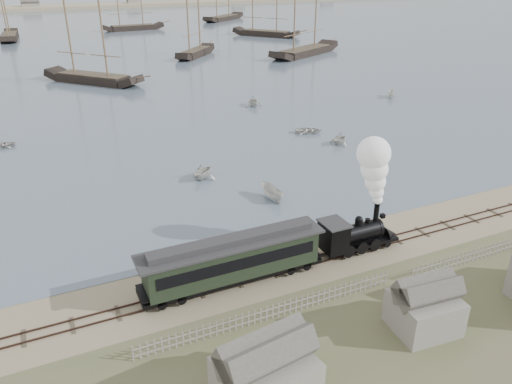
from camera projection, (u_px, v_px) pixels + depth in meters
name	position (u px, v px, depth m)	size (l,w,h in m)	color
ground	(305.00, 249.00, 42.21)	(600.00, 600.00, 0.00)	tan
harbor_water	(72.00, 27.00, 182.00)	(600.00, 336.00, 0.06)	#4D5F6E
rail_track	(317.00, 260.00, 40.55)	(120.00, 1.80, 0.16)	#34221C
picket_fence_west	(273.00, 319.00, 33.97)	(19.00, 0.10, 1.20)	slate
picket_fence_east	(483.00, 259.00, 40.81)	(15.00, 0.10, 1.20)	slate
shed_mid	(421.00, 328.00, 33.10)	(4.00, 3.50, 3.60)	slate
far_spit	(53.00, 9.00, 247.80)	(500.00, 20.00, 1.80)	tan
locomotive	(370.00, 202.00, 40.57)	(7.51, 2.80, 9.36)	black
passenger_coach	(233.00, 258.00, 36.83)	(14.18, 2.73, 3.44)	black
beached_dinghy	(208.00, 260.00, 39.81)	(4.03, 2.88, 0.83)	beige
rowboat_1	(202.00, 171.00, 55.25)	(3.43, 2.96, 1.81)	beige
rowboat_2	(272.00, 193.00, 50.56)	(3.53, 1.33, 1.36)	beige
rowboat_3	(308.00, 130.00, 70.07)	(3.77, 2.69, 0.78)	beige
rowboat_4	(339.00, 138.00, 65.72)	(3.00, 2.59, 1.58)	beige
rowboat_5	(391.00, 94.00, 88.20)	(3.08, 1.16, 1.19)	beige
rowboat_6	(1.00, 145.00, 64.71)	(3.32, 2.37, 0.69)	beige
rowboat_7	(253.00, 101.00, 82.78)	(3.35, 2.89, 1.77)	beige
schooner_2	(86.00, 30.00, 94.79)	(21.56, 4.98, 20.00)	black
schooner_3	(194.00, 15.00, 122.08)	(17.12, 3.95, 20.00)	black
schooner_4	(307.00, 14.00, 123.97)	(25.32, 5.84, 20.00)	black
schooner_5	(266.00, 3.00, 155.66)	(22.11, 5.10, 20.00)	black
schooner_7	(3.00, 5.00, 148.63)	(21.19, 4.89, 20.00)	black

